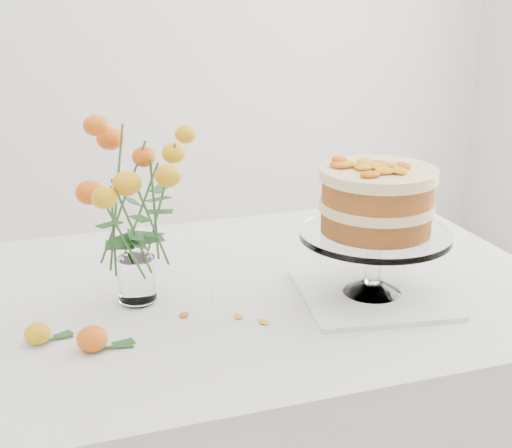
{
  "coord_description": "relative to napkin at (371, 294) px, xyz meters",
  "views": [
    {
      "loc": [
        -0.39,
        -1.36,
        1.39
      ],
      "look_at": [
        0.04,
        -0.07,
        0.92
      ],
      "focal_mm": 50.0,
      "sensor_mm": 36.0,
      "label": 1
    }
  ],
  "objects": [
    {
      "name": "loose_rose_far",
      "position": [
        -0.58,
        -0.05,
        0.02
      ],
      "size": [
        0.1,
        0.06,
        0.05
      ],
      "rotation": [
        0.0,
        0.0,
        -0.2
      ],
      "color": "#D14A0A",
      "rests_on": "table"
    },
    {
      "name": "table",
      "position": [
        -0.28,
        0.13,
        -0.09
      ],
      "size": [
        1.43,
        0.93,
        0.76
      ],
      "color": "tan",
      "rests_on": "ground"
    },
    {
      "name": "rose_vase",
      "position": [
        -0.47,
        0.13,
        0.23
      ],
      "size": [
        0.34,
        0.34,
        0.39
      ],
      "rotation": [
        0.0,
        0.0,
        0.39
      ],
      "color": "white",
      "rests_on": "table"
    },
    {
      "name": "stray_petal_a",
      "position": [
        -0.4,
        0.03,
        -0.0
      ],
      "size": [
        0.03,
        0.02,
        0.0
      ],
      "primitive_type": "ellipsoid",
      "color": "orange",
      "rests_on": "table"
    },
    {
      "name": "stray_petal_b",
      "position": [
        -0.3,
        -0.01,
        -0.0
      ],
      "size": [
        0.03,
        0.02,
        0.0
      ],
      "primitive_type": "ellipsoid",
      "color": "orange",
      "rests_on": "table"
    },
    {
      "name": "stray_petal_c",
      "position": [
        -0.26,
        -0.05,
        -0.0
      ],
      "size": [
        0.03,
        0.02,
        0.0
      ],
      "primitive_type": "ellipsoid",
      "color": "orange",
      "rests_on": "table"
    },
    {
      "name": "cake_stand",
      "position": [
        -0.0,
        0.0,
        0.19
      ],
      "size": [
        0.31,
        0.31,
        0.28
      ],
      "rotation": [
        0.0,
        0.0,
        -0.13
      ],
      "color": "white",
      "rests_on": "napkin"
    },
    {
      "name": "loose_rose_near",
      "position": [
        -0.68,
        0.01,
        0.02
      ],
      "size": [
        0.09,
        0.05,
        0.04
      ],
      "rotation": [
        0.0,
        0.0,
        0.05
      ],
      "color": "orange",
      "rests_on": "table"
    },
    {
      "name": "napkin",
      "position": [
        0.0,
        0.0,
        0.0
      ],
      "size": [
        0.34,
        0.34,
        0.01
      ],
      "primitive_type": "cube",
      "rotation": [
        0.0,
        0.0,
        -0.15
      ],
      "color": "silver",
      "rests_on": "table"
    }
  ]
}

